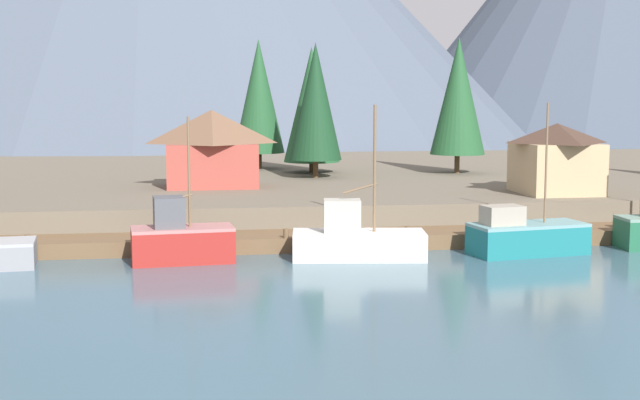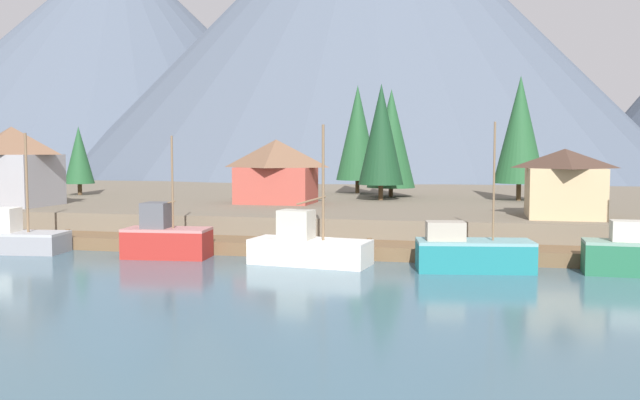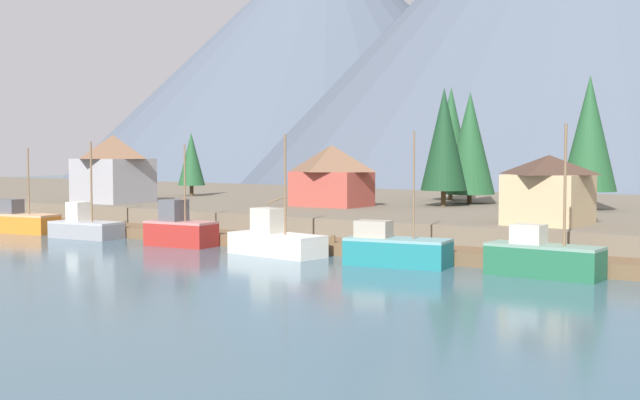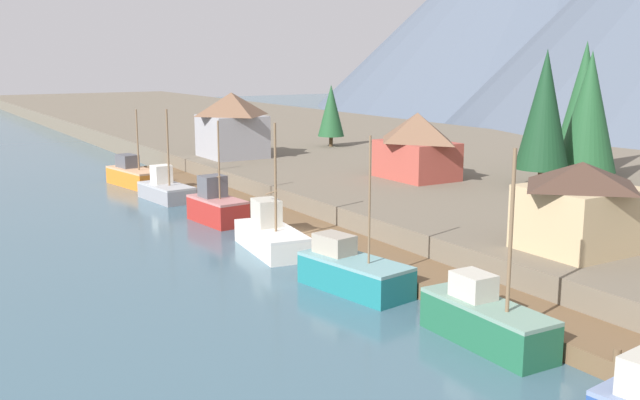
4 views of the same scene
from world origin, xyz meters
name	(u,v)px [view 4 (image 4 of 4)]	position (x,y,z in m)	size (l,w,h in m)	color
ground_plane	(490,222)	(0.00, 20.00, -0.50)	(400.00, 400.00, 1.00)	#3D5B6B
dock	(319,236)	(0.00, 1.99, 0.50)	(80.00, 4.00, 1.60)	brown
shoreline_bank	(581,191)	(0.00, 32.00, 1.25)	(400.00, 56.00, 2.50)	#665B4C
fishing_boat_orange	(133,175)	(-32.68, -2.27, 1.18)	(8.54, 4.16, 8.53)	#CC6B1E
fishing_boat_grey	(166,190)	(-22.77, -2.09, 1.04)	(7.19, 3.82, 9.12)	gray
fishing_boat_red	(217,206)	(-10.66, -1.84, 1.42)	(6.35, 3.37, 8.85)	maroon
fishing_boat_white	(271,235)	(0.13, -2.24, 1.16)	(8.53, 4.17, 9.54)	silver
fishing_boat_teal	(353,272)	(11.09, -2.31, 1.17)	(7.79, 4.21, 9.63)	#196B70
fishing_boat_green	(486,320)	(21.68, -1.49, 1.25)	(7.54, 2.72, 9.98)	#1E5B3D
house_grey	(232,124)	(-31.87, 9.45, 6.36)	(7.54, 6.76, 7.55)	gray
house_tan	(580,206)	(18.06, 9.47, 5.27)	(5.91, 6.53, 5.43)	tan
house_red	(417,145)	(-8.24, 18.04, 5.76)	(7.74, 5.64, 6.37)	#9E4238
conifer_near_right	(331,111)	(-34.60, 24.89, 7.21)	(3.46, 3.46, 8.10)	#4C3823
conifer_mid_right	(544,110)	(1.35, 24.65, 9.47)	(4.77, 4.77, 12.30)	#4C3823
conifer_back_left	(584,99)	(-3.02, 35.19, 9.92)	(5.21, 5.21, 13.19)	#4C3823
conifer_back_right	(589,112)	(1.73, 30.14, 9.12)	(5.49, 5.49, 12.19)	#4C3823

